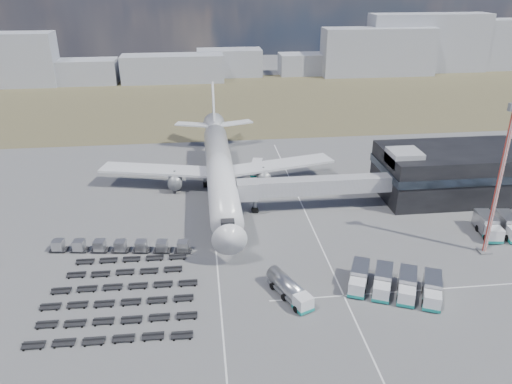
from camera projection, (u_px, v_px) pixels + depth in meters
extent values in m
plane|color=#565659|center=(231.00, 272.00, 78.30)|extent=(420.00, 420.00, 0.00)
cube|color=brown|center=(209.00, 101.00, 177.86)|extent=(420.00, 90.00, 0.01)
cube|color=silver|center=(216.00, 256.00, 82.61)|extent=(0.25, 110.00, 0.01)
cube|color=silver|center=(323.00, 250.00, 84.51)|extent=(0.25, 110.00, 0.01)
cube|color=silver|center=(403.00, 291.00, 73.69)|extent=(40.00, 0.25, 0.01)
cube|color=black|center=(454.00, 173.00, 103.02)|extent=(30.00, 16.00, 10.00)
cube|color=#262D38|center=(455.00, 167.00, 102.53)|extent=(30.40, 16.40, 1.60)
cube|color=#939399|center=(404.00, 158.00, 98.09)|extent=(6.00, 6.00, 3.00)
cube|color=#939399|center=(316.00, 186.00, 96.66)|extent=(29.80, 3.00, 3.00)
cube|color=#939399|center=(247.00, 190.00, 94.80)|extent=(4.00, 3.60, 3.40)
cylinder|color=slate|center=(255.00, 200.00, 96.46)|extent=(0.70, 0.70, 5.10)
cylinder|color=black|center=(255.00, 210.00, 97.32)|extent=(1.40, 0.90, 1.40)
cylinder|color=silver|center=(220.00, 171.00, 103.27)|extent=(5.60, 48.00, 5.60)
cone|color=silver|center=(228.00, 232.00, 79.28)|extent=(5.60, 5.00, 5.60)
cone|color=silver|center=(214.00, 127.00, 128.29)|extent=(5.60, 8.00, 5.60)
cube|color=black|center=(227.00, 222.00, 80.77)|extent=(2.20, 2.00, 0.80)
cube|color=silver|center=(158.00, 170.00, 106.92)|extent=(25.59, 11.38, 0.50)
cube|color=silver|center=(278.00, 165.00, 109.66)|extent=(25.59, 11.38, 0.50)
cylinder|color=slate|center=(175.00, 180.00, 106.18)|extent=(3.00, 5.00, 3.00)
cylinder|color=slate|center=(264.00, 176.00, 108.18)|extent=(3.00, 5.00, 3.00)
cube|color=silver|center=(193.00, 124.00, 129.35)|extent=(9.49, 5.63, 0.35)
cube|color=silver|center=(235.00, 123.00, 130.51)|extent=(9.49, 5.63, 0.35)
cube|color=silver|center=(213.00, 103.00, 128.65)|extent=(0.50, 9.06, 11.45)
cylinder|color=slate|center=(227.00, 237.00, 85.93)|extent=(0.50, 0.50, 2.50)
cylinder|color=slate|center=(205.00, 182.00, 108.22)|extent=(0.60, 0.60, 2.50)
cylinder|color=slate|center=(234.00, 180.00, 108.90)|extent=(0.60, 0.60, 2.50)
cylinder|color=black|center=(227.00, 241.00, 86.24)|extent=(0.50, 1.20, 1.20)
cube|color=#9699A4|center=(23.00, 60.00, 197.47)|extent=(24.98, 12.00, 20.67)
cube|color=#9699A4|center=(67.00, 72.00, 202.45)|extent=(40.14, 12.00, 9.73)
cube|color=#9699A4|center=(173.00, 68.00, 206.27)|extent=(41.57, 12.00, 11.06)
cube|color=#9699A4|center=(229.00, 63.00, 217.83)|extent=(27.93, 12.00, 11.39)
cube|color=#9699A4|center=(310.00, 64.00, 221.76)|extent=(26.96, 12.00, 8.96)
cube|color=#9699A4|center=(378.00, 52.00, 217.40)|extent=(49.21, 12.00, 20.14)
cube|color=#9699A4|center=(428.00, 43.00, 224.37)|extent=(53.87, 12.00, 25.19)
cube|color=#9699A4|center=(487.00, 45.00, 229.64)|extent=(33.28, 12.00, 22.29)
cube|color=silver|center=(303.00, 303.00, 69.04)|extent=(2.93, 2.93, 2.14)
cube|color=#167E76|center=(303.00, 308.00, 69.39)|extent=(3.05, 3.05, 0.46)
cylinder|color=#A5A5AA|center=(285.00, 284.00, 72.47)|extent=(4.88, 7.32, 2.32)
cube|color=slate|center=(285.00, 290.00, 72.91)|extent=(4.79, 7.28, 0.33)
cylinder|color=black|center=(290.00, 296.00, 71.90)|extent=(2.62, 1.89, 1.02)
cube|color=silver|center=(228.00, 246.00, 84.31)|extent=(3.35, 1.91, 1.49)
cube|color=silver|center=(257.00, 167.00, 115.14)|extent=(3.48, 6.09, 2.67)
cube|color=#167E76|center=(257.00, 172.00, 115.59)|extent=(3.60, 6.20, 0.43)
cube|color=silver|center=(357.00, 288.00, 72.27)|extent=(3.05, 3.00, 2.24)
cube|color=#167E76|center=(356.00, 293.00, 72.63)|extent=(3.19, 3.14, 0.46)
cube|color=#A5A5AA|center=(360.00, 272.00, 75.21)|extent=(4.14, 5.28, 2.65)
cube|color=silver|center=(381.00, 292.00, 71.33)|extent=(3.05, 3.00, 2.24)
cube|color=#167E76|center=(381.00, 297.00, 71.69)|extent=(3.19, 3.14, 0.46)
cube|color=#A5A5AA|center=(383.00, 276.00, 74.27)|extent=(4.14, 5.28, 2.65)
cube|color=silver|center=(406.00, 296.00, 70.39)|extent=(3.05, 3.00, 2.24)
cube|color=#167E76|center=(406.00, 301.00, 70.75)|extent=(3.19, 3.14, 0.46)
cube|color=#A5A5AA|center=(408.00, 280.00, 73.33)|extent=(4.14, 5.28, 2.65)
cube|color=silver|center=(432.00, 301.00, 69.45)|extent=(3.05, 3.00, 2.24)
cube|color=#167E76|center=(431.00, 306.00, 69.81)|extent=(3.19, 3.14, 0.46)
cube|color=#A5A5AA|center=(432.00, 284.00, 72.39)|extent=(4.14, 5.28, 2.65)
cube|color=silver|center=(494.00, 234.00, 86.47)|extent=(2.86, 2.76, 2.45)
cube|color=#167E76|center=(493.00, 239.00, 86.86)|extent=(2.98, 2.89, 0.50)
cube|color=#A5A5AA|center=(485.00, 222.00, 89.84)|extent=(3.32, 5.43, 2.90)
cube|color=#A5A5AA|center=(506.00, 222.00, 89.79)|extent=(3.32, 5.43, 2.90)
cube|color=black|center=(59.00, 249.00, 84.03)|extent=(3.05, 2.11, 0.20)
cube|color=#A5A5AA|center=(58.00, 245.00, 83.64)|extent=(1.97, 1.97, 1.64)
cube|color=black|center=(80.00, 250.00, 83.98)|extent=(3.05, 2.11, 0.20)
cube|color=#A5A5AA|center=(79.00, 245.00, 83.59)|extent=(1.97, 1.97, 1.64)
cube|color=black|center=(100.00, 250.00, 83.92)|extent=(3.05, 2.11, 0.20)
cube|color=#A5A5AA|center=(100.00, 245.00, 83.54)|extent=(1.97, 1.97, 1.64)
cube|color=black|center=(121.00, 250.00, 83.87)|extent=(3.05, 2.11, 0.20)
cube|color=#A5A5AA|center=(120.00, 245.00, 83.49)|extent=(1.97, 1.97, 1.64)
cube|color=black|center=(142.00, 250.00, 83.82)|extent=(3.05, 2.11, 0.20)
cube|color=#A5A5AA|center=(141.00, 245.00, 83.43)|extent=(1.97, 1.97, 1.64)
cube|color=black|center=(162.00, 250.00, 83.76)|extent=(3.05, 2.11, 0.20)
cube|color=#A5A5AA|center=(162.00, 246.00, 83.38)|extent=(1.97, 1.97, 1.64)
cube|color=black|center=(183.00, 251.00, 83.71)|extent=(3.05, 2.11, 0.20)
cube|color=#A5A5AA|center=(183.00, 246.00, 83.33)|extent=(1.97, 1.97, 1.64)
cube|color=black|center=(109.00, 339.00, 63.75)|extent=(22.33, 1.66, 0.67)
cube|color=black|center=(114.00, 320.00, 67.29)|extent=(22.33, 1.66, 0.67)
cube|color=black|center=(118.00, 302.00, 70.83)|extent=(22.33, 1.66, 0.67)
cube|color=black|center=(122.00, 286.00, 74.37)|extent=(22.33, 1.66, 0.67)
cube|color=black|center=(125.00, 272.00, 77.91)|extent=(18.61, 1.61, 0.67)
cube|color=black|center=(128.00, 258.00, 81.44)|extent=(18.61, 1.61, 0.67)
cylinder|color=#B5291D|center=(498.00, 185.00, 78.87)|extent=(0.69, 0.69, 24.64)
cube|color=#565659|center=(484.00, 251.00, 83.88)|extent=(1.97, 1.97, 0.30)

